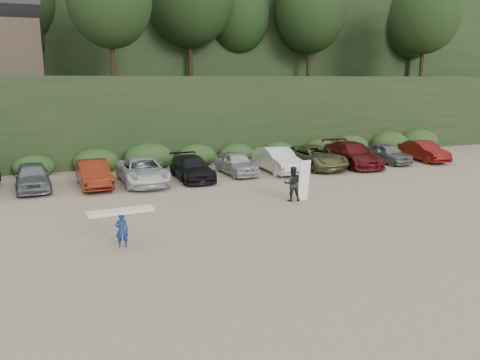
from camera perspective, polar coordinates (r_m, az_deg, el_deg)
name	(u,v)px	position (r m, az deg, el deg)	size (l,w,h in m)	color
ground	(262,227)	(18.90, 2.73, -5.71)	(120.00, 120.00, 0.00)	tan
hillside_backdrop	(122,26)	(53.09, -14.16, 17.73)	(90.00, 41.50, 28.00)	black
parked_cars	(145,169)	(27.28, -11.49, 1.31)	(39.94, 6.06, 1.63)	#B4B4B9
child_surfer	(121,222)	(16.91, -14.27, -4.97)	(2.30, 0.78, 1.36)	navy
adult_surfer	(293,183)	(22.76, 6.52, -0.42)	(1.31, 0.86, 2.00)	black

